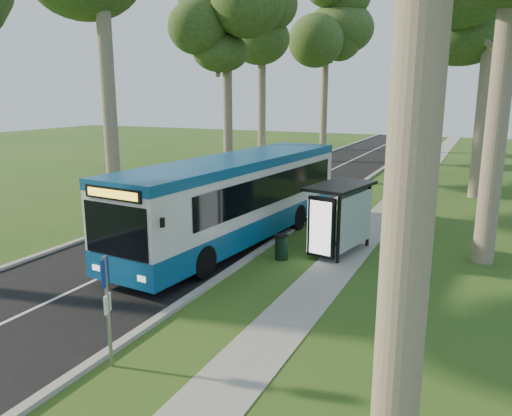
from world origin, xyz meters
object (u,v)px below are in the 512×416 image
at_px(car_white, 275,159).
at_px(car_silver, 282,154).
at_px(bus_stop_sign, 107,299).
at_px(bus, 237,199).
at_px(bus_shelter, 341,207).
at_px(litter_bin, 281,247).

bearing_deg(car_white, car_silver, 123.93).
xyz_separation_m(bus_stop_sign, car_white, (-8.09, 28.22, -0.79)).
height_order(bus, car_silver, bus).
distance_m(bus_shelter, car_silver, 25.57).
bearing_deg(bus, litter_bin, -20.83).
height_order(bus_shelter, litter_bin, bus_shelter).
distance_m(litter_bin, car_silver, 26.04).
relative_size(bus, litter_bin, 14.53).
distance_m(bus_stop_sign, litter_bin, 8.26).
relative_size(bus_stop_sign, litter_bin, 2.81).
height_order(litter_bin, car_silver, car_silver).
distance_m(bus_shelter, litter_bin, 2.55).
bearing_deg(car_silver, bus_stop_sign, -55.98).
bearing_deg(bus_stop_sign, car_white, 85.25).
height_order(bus, bus_stop_sign, bus).
bearing_deg(bus_shelter, bus, -166.63).
distance_m(bus_stop_sign, bus_shelter, 9.78).
bearing_deg(bus_stop_sign, bus, 79.78).
bearing_deg(litter_bin, car_silver, 112.07).
height_order(bus_stop_sign, litter_bin, bus_stop_sign).
xyz_separation_m(bus_stop_sign, bus_shelter, (2.34, 9.49, 0.23)).
bearing_deg(car_white, litter_bin, -47.31).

